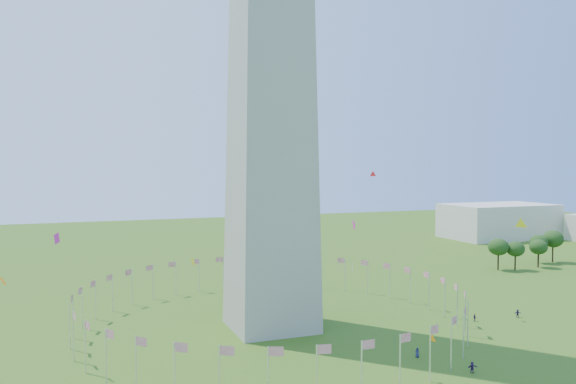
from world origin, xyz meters
The scene contains 4 objects.
flag_ring centered at (0.00, 50.00, 4.50)m, with size 80.24×80.24×9.00m.
gov_building_east_a centered at (150.00, 150.00, 8.00)m, with size 50.00×30.00×16.00m, color beige.
kites_aloft centered at (11.88, 22.15, 21.33)m, with size 102.20×60.76×31.72m.
tree_line_east centered at (115.07, 85.51, 5.04)m, with size 53.70×15.75×11.18m.
Camera 1 is at (-39.24, -61.50, 34.73)m, focal length 35.00 mm.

